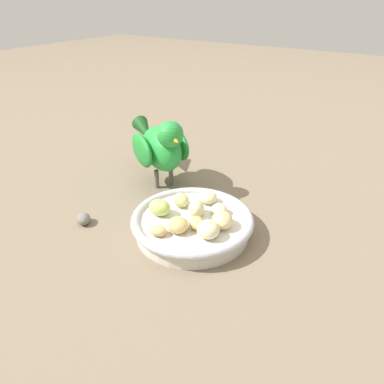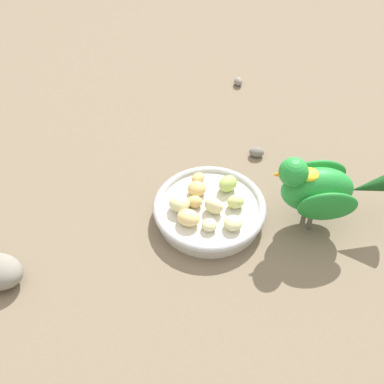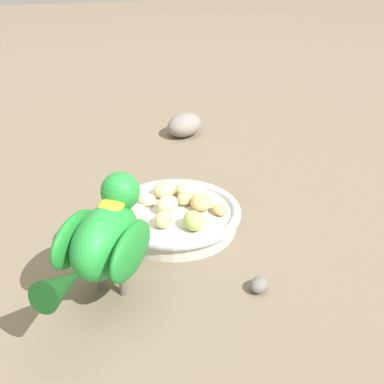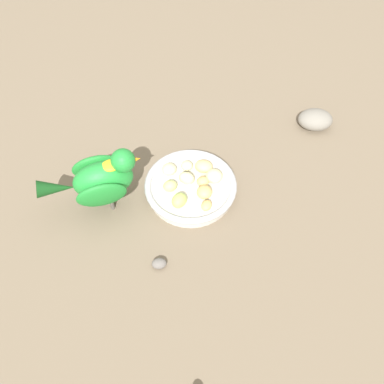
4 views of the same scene
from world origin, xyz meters
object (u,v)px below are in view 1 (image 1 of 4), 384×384
Objects in this scene: apple_piece_3 at (222,220)px; parrot at (161,145)px; apple_piece_9 at (158,231)px; apple_piece_6 at (196,223)px; apple_piece_4 at (181,200)px; apple_piece_2 at (198,209)px; apple_piece_1 at (161,206)px; apple_piece_5 at (208,229)px; pebble_1 at (84,219)px; apple_piece_0 at (176,224)px; feeding_bowl at (192,223)px; apple_piece_8 at (219,209)px; apple_piece_7 at (208,197)px.

parrot reaches higher than apple_piece_3.
apple_piece_6 is at bearing 138.88° from apple_piece_9.
apple_piece_2 is at bearing 73.79° from apple_piece_4.
apple_piece_6 is at bearing -48.40° from apple_piece_3.
apple_piece_5 is at bearing 82.19° from apple_piece_1.
apple_piece_2 is at bearing -151.40° from apple_piece_6.
apple_piece_2 is 1.17× the size of apple_piece_4.
apple_piece_6 is 0.19m from pebble_1.
apple_piece_9 is at bearing -33.01° from apple_piece_0.
parrot is (-0.13, -0.18, 0.04)m from apple_piece_5.
apple_piece_1 is 0.06m from apple_piece_2.
apple_piece_6 is (0.02, 0.02, 0.02)m from feeding_bowl.
pebble_1 is at bearing -76.88° from apple_piece_0.
apple_piece_2 is at bearing -131.98° from apple_piece_5.
apple_piece_3 is at bearing 35.85° from apple_piece_8.
apple_piece_7 reaches higher than feeding_bowl.
apple_piece_5 is 1.38× the size of apple_piece_8.
apple_piece_6 is (0.03, -0.03, -0.00)m from apple_piece_3.
parrot reaches higher than apple_piece_6.
apple_piece_6 is at bearing -7.22° from parrot.
apple_piece_1 is 0.10m from apple_piece_3.
pebble_1 is at bearing -76.44° from apple_piece_5.
apple_piece_4 is (-0.03, 0.01, -0.00)m from apple_piece_1.
apple_piece_6 is 1.03× the size of apple_piece_8.
apple_piece_1 is 0.19× the size of parrot.
parrot is at bearing -112.38° from apple_piece_8.
apple_piece_0 and apple_piece_3 have the same top height.
apple_piece_5 is 1.26× the size of pebble_1.
apple_piece_5 is at bearing 31.20° from apple_piece_7.
apple_piece_7 is 0.20m from pebble_1.
apple_piece_8 is (-0.05, 0.01, -0.00)m from apple_piece_6.
apple_piece_9 is at bearing -44.07° from apple_piece_3.
apple_piece_0 is 0.95× the size of apple_piece_2.
apple_piece_8 is at bearing 8.49° from parrot.
apple_piece_3 is 0.04m from apple_piece_6.
apple_piece_5 is at bearing 105.02° from apple_piece_0.
apple_piece_2 is 1.20× the size of pebble_1.
apple_piece_7 is (-0.08, -0.05, -0.00)m from apple_piece_5.
feeding_bowl is 5.74× the size of apple_piece_2.
feeding_bowl is 5.46× the size of apple_piece_5.
parrot is (-0.09, -0.18, 0.04)m from apple_piece_3.
apple_piece_1 is at bearing -94.58° from apple_piece_6.
apple_piece_5 is at bearing -7.68° from apple_piece_3.
apple_piece_8 is 0.11m from apple_piece_9.
apple_piece_9 reaches higher than feeding_bowl.
apple_piece_5 is at bearing 119.86° from apple_piece_9.
apple_piece_9 is at bearing -60.14° from apple_piece_5.
apple_piece_5 is 0.06m from apple_piece_8.
apple_piece_0 is at bearing -48.51° from apple_piece_6.
apple_piece_1 is 1.15× the size of apple_piece_7.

